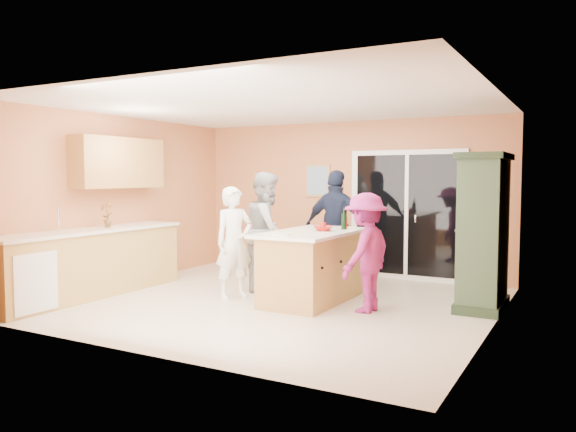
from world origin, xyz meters
The scene contains 22 objects.
floor centered at (0.00, 0.00, 0.00)m, with size 5.50×5.50×0.00m, color beige.
ceiling centered at (0.00, 0.00, 2.60)m, with size 5.50×5.00×0.10m, color silver.
wall_back centered at (0.00, 2.50, 1.30)m, with size 5.50×0.10×2.60m, color #E8945F.
wall_front centered at (0.00, -2.50, 1.30)m, with size 5.50×0.10×2.60m, color #E8945F.
wall_left centered at (-2.75, 0.00, 1.30)m, with size 0.10×5.00×2.60m, color #E8945F.
wall_right centered at (2.75, 0.00, 1.30)m, with size 0.10×5.00×2.60m, color #E8945F.
left_cabinet_run centered at (-2.45, -1.05, 0.46)m, with size 0.65×3.05×1.24m.
upper_cabinets centered at (-2.58, -0.20, 1.88)m, with size 0.35×1.60×0.75m, color #B68E47.
sliding_door centered at (1.05, 2.46, 1.05)m, with size 1.90×0.07×2.10m.
framed_picture centered at (-0.55, 2.48, 1.60)m, with size 0.46×0.04×0.56m.
kitchen_island centered at (0.41, 0.30, 0.44)m, with size 0.99×1.81×0.94m.
green_hutch centered at (2.49, 0.94, 0.95)m, with size 0.56×1.07×1.96m.
woman_white centered at (-0.62, -0.03, 0.77)m, with size 0.56×0.37×1.53m, color white.
woman_grey centered at (-0.54, 0.73, 0.87)m, with size 0.85×0.66×1.74m, color #AEAEB1.
woman_navy centered at (0.24, 1.51, 0.89)m, with size 1.04×0.43×1.77m, color #161E32.
woman_magenta centered at (1.24, 0.10, 0.74)m, with size 0.95×0.55×1.47m, color #92206F.
serving_bowl centered at (0.52, 0.41, 0.98)m, with size 0.26×0.26×0.06m, color #AB1813.
tulip_vase centered at (-2.45, -0.57, 1.12)m, with size 0.19×0.13×0.37m, color #A51019.
tumbler_near centered at (0.55, 0.35, 1.00)m, with size 0.08×0.08×0.12m, color #AB1813.
tumbler_far centered at (0.64, 0.85, 1.00)m, with size 0.08×0.08×0.12m, color #AB1813.
wine_bottle centered at (0.69, 0.72, 1.06)m, with size 0.07×0.07×0.31m.
white_plate centered at (0.27, -0.30, 0.95)m, with size 0.24×0.24×0.02m, color silver.
Camera 1 is at (3.68, -6.39, 1.67)m, focal length 35.00 mm.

